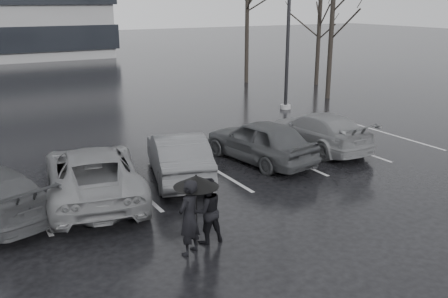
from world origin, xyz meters
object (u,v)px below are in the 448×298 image
car_west_b (93,173)px  pedestrian_right (207,210)px  car_west_a (178,156)px  tree_east (332,25)px  car_main (260,141)px  tree_north (247,17)px  pedestrian_left (189,218)px  lamp_post (289,18)px  tree_ne (319,29)px  car_east (317,131)px

car_west_b → pedestrian_right: bearing=122.1°
car_west_a → tree_east: size_ratio=0.54×
car_main → tree_east: (9.65, 7.68, 3.27)m
tree_north → pedestrian_left: bearing=-125.0°
pedestrian_left → tree_east: bearing=-170.2°
pedestrian_left → tree_north: 23.85m
lamp_post → tree_ne: 8.16m
lamp_post → tree_east: size_ratio=1.22×
car_east → lamp_post: 8.01m
car_east → pedestrian_right: bearing=33.4°
car_west_a → tree_north: (11.75, 14.83, 3.53)m
pedestrian_right → car_east: bearing=-145.7°
car_east → pedestrian_right: (-7.02, -4.60, 0.10)m
car_main → pedestrian_right: size_ratio=2.79×
car_west_a → tree_north: 19.25m
pedestrian_left → pedestrian_right: bearing=176.8°
car_west_b → tree_east: bearing=-141.4°
car_east → tree_east: 10.70m
car_west_b → car_west_a: bearing=-162.1°
car_west_a → car_west_b: (-2.72, -0.34, 0.02)m
tree_north → car_east: bearing=-112.4°
car_east → tree_east: tree_east is taller
pedestrian_left → tree_north: size_ratio=0.20×
lamp_post → pedestrian_left: bearing=-134.0°
pedestrian_right → lamp_post: 15.38m
pedestrian_left → car_west_b: bearing=-108.0°
lamp_post → tree_north: size_ratio=1.15×
pedestrian_left → pedestrian_right: (0.58, 0.30, -0.08)m
car_main → pedestrian_right: pedestrian_right is taller
car_west_b → pedestrian_left: size_ratio=3.11×
car_west_b → pedestrian_right: pedestrian_right is taller
car_east → tree_ne: 15.10m
car_west_b → pedestrian_left: bearing=113.3°
car_west_a → tree_ne: bearing=-126.6°
lamp_post → tree_east: bearing=16.9°
pedestrian_right → tree_ne: size_ratio=0.22×
pedestrian_right → tree_east: tree_east is taller
pedestrian_right → tree_east: bearing=-138.2°
lamp_post → car_east: bearing=-116.9°
car_west_a → pedestrian_right: pedestrian_right is taller
pedestrian_left → car_main: bearing=-167.0°
pedestrian_right → car_main: bearing=-133.8°
lamp_post → tree_east: lamp_post is taller
car_east → pedestrian_left: size_ratio=2.73×
pedestrian_right → car_west_a: bearing=-105.1°
car_west_b → car_east: (8.52, 0.73, -0.06)m
pedestrian_right → tree_north: (12.96, 19.03, 3.48)m
car_west_a → pedestrian_left: size_ratio=2.57×
pedestrian_left → lamp_post: 15.96m
car_west_b → pedestrian_right: size_ratio=3.42×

